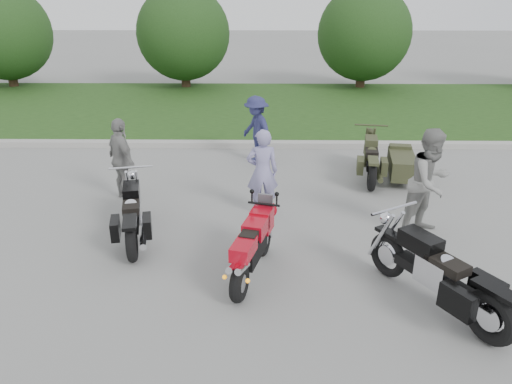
{
  "coord_description": "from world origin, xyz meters",
  "views": [
    {
      "loc": [
        0.08,
        -6.66,
        4.07
      ],
      "look_at": [
        -0.02,
        1.05,
        0.8
      ],
      "focal_mm": 35.0,
      "sensor_mm": 36.0,
      "label": 1
    }
  ],
  "objects_px": {
    "person_stripe": "(262,172)",
    "person_back": "(122,160)",
    "person_grey": "(430,182)",
    "cruiser_left": "(133,217)",
    "cruiser_right": "(442,278)",
    "person_denim": "(256,130)",
    "cruiser_sidecar": "(389,163)",
    "sportbike_red": "(252,247)"
  },
  "relations": [
    {
      "from": "sportbike_red",
      "to": "cruiser_left",
      "type": "bearing_deg",
      "value": 165.85
    },
    {
      "from": "person_grey",
      "to": "person_back",
      "type": "bearing_deg",
      "value": 129.75
    },
    {
      "from": "cruiser_sidecar",
      "to": "person_grey",
      "type": "relative_size",
      "value": 1.17
    },
    {
      "from": "cruiser_left",
      "to": "cruiser_sidecar",
      "type": "height_order",
      "value": "cruiser_left"
    },
    {
      "from": "cruiser_sidecar",
      "to": "person_denim",
      "type": "xyz_separation_m",
      "value": [
        -2.92,
        1.19,
        0.41
      ]
    },
    {
      "from": "person_stripe",
      "to": "person_grey",
      "type": "bearing_deg",
      "value": 158.39
    },
    {
      "from": "cruiser_left",
      "to": "person_back",
      "type": "bearing_deg",
      "value": 97.08
    },
    {
      "from": "cruiser_left",
      "to": "person_back",
      "type": "xyz_separation_m",
      "value": [
        -0.6,
        1.76,
        0.39
      ]
    },
    {
      "from": "cruiser_sidecar",
      "to": "person_denim",
      "type": "height_order",
      "value": "person_denim"
    },
    {
      "from": "person_denim",
      "to": "person_grey",
      "type": "bearing_deg",
      "value": 8.45
    },
    {
      "from": "cruiser_sidecar",
      "to": "person_grey",
      "type": "xyz_separation_m",
      "value": [
        0.07,
        -2.47,
        0.54
      ]
    },
    {
      "from": "cruiser_left",
      "to": "person_stripe",
      "type": "bearing_deg",
      "value": 15.94
    },
    {
      "from": "cruiser_right",
      "to": "person_grey",
      "type": "distance_m",
      "value": 2.35
    },
    {
      "from": "cruiser_sidecar",
      "to": "person_back",
      "type": "bearing_deg",
      "value": -160.38
    },
    {
      "from": "sportbike_red",
      "to": "cruiser_left",
      "type": "relative_size",
      "value": 0.83
    },
    {
      "from": "cruiser_left",
      "to": "person_grey",
      "type": "height_order",
      "value": "person_grey"
    },
    {
      "from": "cruiser_right",
      "to": "person_stripe",
      "type": "bearing_deg",
      "value": 97.25
    },
    {
      "from": "sportbike_red",
      "to": "person_back",
      "type": "relative_size",
      "value": 1.1
    },
    {
      "from": "cruiser_left",
      "to": "cruiser_sidecar",
      "type": "relative_size",
      "value": 1.0
    },
    {
      "from": "cruiser_right",
      "to": "cruiser_sidecar",
      "type": "height_order",
      "value": "cruiser_right"
    },
    {
      "from": "cruiser_left",
      "to": "sportbike_red",
      "type": "bearing_deg",
      "value": -41.34
    },
    {
      "from": "cruiser_left",
      "to": "person_grey",
      "type": "xyz_separation_m",
      "value": [
        5.01,
        0.37,
        0.5
      ]
    },
    {
      "from": "cruiser_right",
      "to": "person_stripe",
      "type": "xyz_separation_m",
      "value": [
        -2.36,
        3.03,
        0.34
      ]
    },
    {
      "from": "sportbike_red",
      "to": "cruiser_right",
      "type": "xyz_separation_m",
      "value": [
        2.5,
        -0.74,
        -0.04
      ]
    },
    {
      "from": "cruiser_left",
      "to": "person_denim",
      "type": "xyz_separation_m",
      "value": [
        2.02,
        4.03,
        0.37
      ]
    },
    {
      "from": "cruiser_left",
      "to": "person_stripe",
      "type": "relative_size",
      "value": 1.34
    },
    {
      "from": "cruiser_left",
      "to": "person_denim",
      "type": "height_order",
      "value": "person_denim"
    },
    {
      "from": "cruiser_left",
      "to": "person_grey",
      "type": "bearing_deg",
      "value": -7.64
    },
    {
      "from": "cruiser_right",
      "to": "person_denim",
      "type": "height_order",
      "value": "person_denim"
    },
    {
      "from": "cruiser_right",
      "to": "person_back",
      "type": "distance_m",
      "value": 6.3
    },
    {
      "from": "person_grey",
      "to": "person_back",
      "type": "relative_size",
      "value": 1.13
    },
    {
      "from": "cruiser_sidecar",
      "to": "person_stripe",
      "type": "bearing_deg",
      "value": -139.94
    },
    {
      "from": "sportbike_red",
      "to": "person_denim",
      "type": "height_order",
      "value": "person_denim"
    },
    {
      "from": "person_stripe",
      "to": "cruiser_right",
      "type": "bearing_deg",
      "value": 121.54
    },
    {
      "from": "person_stripe",
      "to": "person_back",
      "type": "relative_size",
      "value": 0.99
    },
    {
      "from": "cruiser_left",
      "to": "cruiser_right",
      "type": "height_order",
      "value": "cruiser_right"
    },
    {
      "from": "person_stripe",
      "to": "cruiser_left",
      "type": "bearing_deg",
      "value": 21.43
    },
    {
      "from": "person_back",
      "to": "cruiser_sidecar",
      "type": "bearing_deg",
      "value": -118.55
    },
    {
      "from": "cruiser_sidecar",
      "to": "person_back",
      "type": "relative_size",
      "value": 1.32
    },
    {
      "from": "sportbike_red",
      "to": "cruiser_sidecar",
      "type": "relative_size",
      "value": 0.83
    },
    {
      "from": "person_grey",
      "to": "person_denim",
      "type": "distance_m",
      "value": 4.72
    },
    {
      "from": "person_grey",
      "to": "cruiser_left",
      "type": "bearing_deg",
      "value": 147.9
    }
  ]
}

